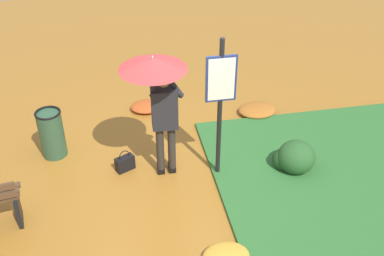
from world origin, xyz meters
name	(u,v)px	position (x,y,z in m)	size (l,w,h in m)	color
ground_plane	(165,176)	(0.00, 0.00, 0.00)	(18.00, 18.00, 0.00)	#9E6623
grass_verge	(371,178)	(-3.14, 0.69, 0.03)	(4.80, 4.00, 0.05)	#2D662D
person_with_umbrella	(158,87)	(0.04, -0.10, 1.55)	(0.96, 0.96, 2.04)	#2D2823
info_sign_post	(220,95)	(-0.82, 0.10, 1.44)	(0.44, 0.07, 2.30)	black
handbag	(125,163)	(0.60, -0.28, 0.13)	(0.33, 0.26, 0.37)	black
trash_bin	(52,133)	(1.72, -0.91, 0.42)	(0.42, 0.42, 0.83)	#2D5138
shrub_cluster	(294,157)	(-2.02, 0.23, 0.25)	(0.65, 0.59, 0.53)	#285628
leaf_pile_near_person	(257,110)	(-1.97, -1.50, 0.08)	(0.71, 0.57, 0.16)	#A86023
leaf_pile_by_bench	(226,256)	(-0.52, 1.81, 0.07)	(0.61, 0.49, 0.13)	gold
leaf_pile_far_path	(147,106)	(0.05, -2.04, 0.07)	(0.63, 0.50, 0.14)	#B74C1E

